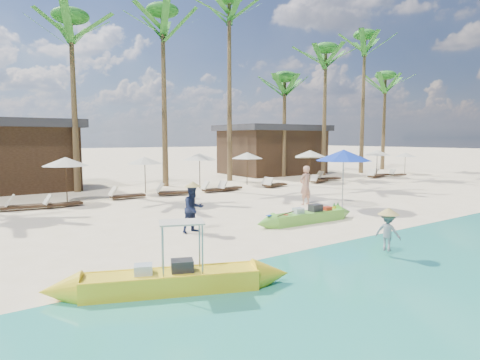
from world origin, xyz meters
TOP-DOWN VIEW (x-y plane):
  - ground at (0.00, 0.00)m, footprint 240.00×240.00m
  - wet_sand_strip at (0.00, -5.00)m, footprint 240.00×4.50m
  - green_canoe at (1.82, 0.24)m, footprint 5.15×0.80m
  - yellow_canoe at (-5.33, -3.21)m, footprint 5.42×2.43m
  - tourist at (4.58, 3.27)m, footprint 0.72×0.51m
  - vendor_green at (-2.48, 1.24)m, footprint 0.85×0.70m
  - vendor_yellow at (0.47, -4.21)m, footprint 0.55×0.75m
  - blue_umbrella at (5.30, 1.60)m, footprint 2.48×2.48m
  - resort_parasol_4 at (-4.71, 10.34)m, footprint 2.18×2.18m
  - lounger_4_left at (-6.62, 9.23)m, footprint 1.90×0.81m
  - lounger_4_right at (-5.22, 9.05)m, footprint 1.69×0.65m
  - resort_parasol_5 at (-0.20, 11.57)m, footprint 2.04×2.04m
  - lounger_5_left at (-1.95, 9.89)m, footprint 1.85×0.58m
  - resort_parasol_6 at (3.42, 11.62)m, footprint 2.17×2.17m
  - lounger_6_left at (0.62, 9.68)m, footprint 2.02×1.05m
  - lounger_6_right at (3.29, 9.57)m, footprint 1.81×0.67m
  - resort_parasol_7 at (7.02, 11.52)m, footprint 2.15×2.15m
  - lounger_7_left at (4.28, 9.55)m, footprint 1.78×0.95m
  - lounger_7_right at (7.73, 9.58)m, footprint 1.78×0.70m
  - resort_parasol_8 at (11.70, 10.29)m, footprint 2.23×2.23m
  - lounger_8_left at (7.63, 9.41)m, footprint 1.86×1.09m
  - resort_parasol_9 at (12.59, 11.42)m, footprint 2.05×2.05m
  - lounger_9_left at (11.78, 9.50)m, footprint 1.69×0.86m
  - lounger_9_right at (13.52, 10.34)m, footprint 2.00×0.95m
  - resort_parasol_10 at (18.93, 10.01)m, footprint 2.14×2.14m
  - lounger_10_left at (18.26, 9.63)m, footprint 2.00×0.95m
  - lounger_10_right at (19.75, 10.12)m, footprint 1.84×1.10m
  - resort_parasol_11 at (23.53, 10.49)m, footprint 1.83×1.83m
  - lounger_11_left at (20.87, 9.46)m, footprint 1.65×0.65m
  - palm_3 at (-3.36, 14.27)m, footprint 2.08×2.08m
  - palm_4 at (2.15, 14.01)m, footprint 2.08×2.08m
  - palm_5 at (7.45, 14.38)m, footprint 2.08×2.08m
  - palm_6 at (12.84, 14.52)m, footprint 2.08×2.08m
  - palm_7 at (16.57, 13.68)m, footprint 2.08×2.08m
  - palm_8 at (21.07, 13.33)m, footprint 2.08×2.08m
  - palm_9 at (26.21, 14.81)m, footprint 2.08×2.08m
  - pavilion_east at (14.00, 17.50)m, footprint 8.80×6.60m

SIDE VIEW (x-z plane):
  - ground at x=0.00m, z-range 0.00..0.00m
  - wet_sand_strip at x=0.00m, z-range 0.00..0.01m
  - lounger_11_left at x=20.87m, z-range -0.09..0.46m
  - lounger_9_left at x=11.78m, z-range -0.09..0.46m
  - lounger_4_right at x=-5.22m, z-range -0.09..0.47m
  - lounger_7_left at x=4.28m, z-range -0.10..0.48m
  - lounger_7_right at x=7.73m, z-range -0.10..0.49m
  - lounger_10_right at x=19.75m, z-range -0.10..0.50m
  - lounger_6_right at x=3.29m, z-range -0.10..0.50m
  - lounger_8_left at x=7.63m, z-range -0.10..0.50m
  - lounger_4_left at x=-6.62m, z-range -0.10..0.52m
  - lounger_5_left at x=-1.95m, z-range -0.10..0.52m
  - lounger_9_right at x=13.52m, z-range -0.11..0.54m
  - lounger_10_left at x=18.26m, z-range -0.11..0.54m
  - lounger_6_left at x=0.62m, z-range -0.11..0.55m
  - green_canoe at x=1.82m, z-range -0.11..0.55m
  - yellow_canoe at x=-5.33m, z-range -0.50..0.98m
  - vendor_yellow at x=0.47m, z-range 0.18..1.22m
  - vendor_green at x=-2.48m, z-range 0.00..1.62m
  - tourist at x=4.58m, z-range 0.00..1.86m
  - resort_parasol_11 at x=23.53m, z-range 0.76..2.64m
  - resort_parasol_5 at x=-0.20m, z-range 0.84..2.94m
  - resort_parasol_9 at x=12.59m, z-range 0.85..2.95m
  - resort_parasol_10 at x=18.93m, z-range 0.88..3.08m
  - resort_parasol_7 at x=7.02m, z-range 0.89..3.11m
  - resort_parasol_6 at x=3.42m, z-range 0.90..3.14m
  - resort_parasol_4 at x=-4.71m, z-range 0.90..3.15m
  - resort_parasol_8 at x=11.70m, z-range 0.92..3.23m
  - pavilion_east at x=14.00m, z-range 0.05..4.35m
  - blue_umbrella at x=5.30m, z-range 1.08..3.74m
  - palm_6 at x=12.84m, z-range 2.79..11.31m
  - palm_9 at x=26.21m, z-range 3.14..12.97m
  - palm_3 at x=-3.36m, z-range 3.32..13.83m
  - palm_7 at x=16.57m, z-range 3.46..14.53m
  - palm_4 at x=2.15m, z-range 3.60..15.30m
  - palm_8 at x=21.07m, z-range 3.83..16.53m
  - palm_5 at x=7.45m, z-range 4.02..17.62m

